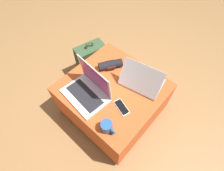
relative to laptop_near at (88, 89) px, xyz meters
name	(u,v)px	position (x,y,z in m)	size (l,w,h in m)	color
ground_plane	(113,109)	(0.10, 0.18, -0.46)	(14.00, 14.00, 0.00)	#9E7042
ottoman	(113,99)	(0.10, 0.18, -0.26)	(0.81, 0.78, 0.41)	maroon
laptop_near	(88,89)	(0.00, 0.00, 0.00)	(0.39, 0.30, 0.27)	silver
laptop_far	(142,81)	(0.27, 0.36, -0.01)	(0.38, 0.31, 0.24)	#B7B7BC
cell_phone	(122,107)	(0.29, 0.08, -0.05)	(0.16, 0.11, 0.01)	white
backpack	(91,60)	(-0.42, 0.40, -0.27)	(0.27, 0.34, 0.46)	#385133
wrist_brace	(110,65)	(-0.06, 0.33, -0.02)	(0.18, 0.22, 0.07)	black
coffee_mug	(107,127)	(0.33, -0.13, -0.01)	(0.12, 0.09, 0.09)	#285693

